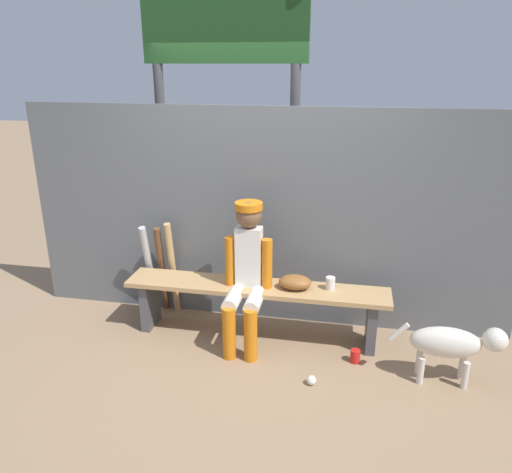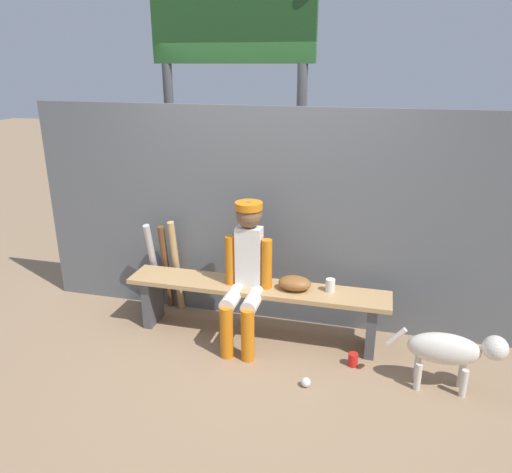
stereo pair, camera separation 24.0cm
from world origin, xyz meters
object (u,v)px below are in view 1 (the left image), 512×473
object	(u,v)px
dog	(453,343)
baseball	(311,380)
dugout_bench	(256,297)
baseball_glove	(295,282)
cup_on_ground	(355,356)
bat_wood_tan	(173,268)
player_seated	(246,270)
bat_wood_dark	(162,270)
bat_aluminum_silver	(150,268)
scoreboard	(230,54)
cup_on_bench	(330,283)

from	to	relation	value
dog	baseball	bearing A→B (deg)	-166.87
dugout_bench	baseball_glove	size ratio (longest dim) A/B	8.20
cup_on_ground	baseball	bearing A→B (deg)	-131.54
baseball_glove	baseball	size ratio (longest dim) A/B	3.78
dugout_bench	bat_wood_tan	xyz separation A→B (m)	(-0.86, 0.27, 0.09)
dugout_bench	dog	xyz separation A→B (m)	(1.58, -0.38, -0.04)
bat_wood_tan	cup_on_ground	bearing A→B (deg)	-16.63
cup_on_ground	dog	world-z (taller)	dog
player_seated	baseball_glove	xyz separation A→B (m)	(0.40, 0.11, -0.12)
baseball	dog	distance (m)	1.10
bat_wood_dark	bat_wood_tan	bearing A→B (deg)	-6.33
baseball_glove	dog	bearing A→B (deg)	-16.96
dog	bat_aluminum_silver	bearing A→B (deg)	166.56
bat_wood_dark	dog	xyz separation A→B (m)	(2.56, -0.66, -0.11)
cup_on_ground	scoreboard	xyz separation A→B (m)	(-1.34, 1.32, 2.34)
bat_wood_tan	dog	world-z (taller)	bat_wood_tan
baseball	bat_wood_dark	bearing A→B (deg)	149.54
bat_aluminum_silver	dog	distance (m)	2.75
dugout_bench	bat_wood_dark	world-z (taller)	bat_wood_dark
bat_aluminum_silver	baseball	bearing A→B (deg)	-28.12
baseball	dugout_bench	bearing A→B (deg)	131.72
player_seated	cup_on_ground	world-z (taller)	player_seated
player_seated	bat_wood_dark	bearing A→B (deg)	156.77
scoreboard	dog	distance (m)	3.24
player_seated	bat_aluminum_silver	distance (m)	1.12
dugout_bench	cup_on_ground	world-z (taller)	dugout_bench
baseball	scoreboard	world-z (taller)	scoreboard
cup_on_ground	dog	size ratio (longest dim) A/B	0.13
dugout_bench	cup_on_bench	bearing A→B (deg)	4.20
dugout_bench	bat_wood_tan	bearing A→B (deg)	162.76
bat_aluminum_silver	dugout_bench	bearing A→B (deg)	-13.40
bat_aluminum_silver	bat_wood_dark	bearing A→B (deg)	9.63
bat_wood_dark	baseball	distance (m)	1.82
bat_aluminum_silver	cup_on_bench	world-z (taller)	bat_aluminum_silver
bat_wood_tan	dog	size ratio (longest dim) A/B	1.12
player_seated	bat_aluminum_silver	size ratio (longest dim) A/B	1.35
bat_wood_dark	dugout_bench	bearing A→B (deg)	-16.00
dugout_bench	baseball_glove	xyz separation A→B (m)	(0.34, 0.00, 0.18)
dugout_bench	bat_aluminum_silver	xyz separation A→B (m)	(-1.09, 0.26, 0.08)
bat_aluminum_silver	cup_on_ground	xyz separation A→B (m)	(1.97, -0.51, -0.40)
dugout_bench	bat_wood_dark	size ratio (longest dim) A/B	2.58
dog	cup_on_ground	bearing A→B (deg)	169.80
cup_on_bench	baseball	bearing A→B (deg)	-97.08
bat_wood_tan	bat_aluminum_silver	size ratio (longest dim) A/B	1.02
cup_on_ground	cup_on_bench	xyz separation A→B (m)	(-0.24, 0.30, 0.50)
bat_wood_dark	cup_on_ground	world-z (taller)	bat_wood_dark
bat_wood_tan	cup_on_ground	size ratio (longest dim) A/B	8.56
bat_aluminum_silver	bat_wood_tan	bearing A→B (deg)	1.73
dugout_bench	cup_on_ground	size ratio (longest dim) A/B	20.88
baseball_glove	cup_on_bench	xyz separation A→B (m)	(0.30, 0.05, -0.01)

